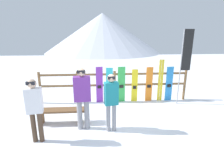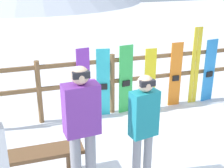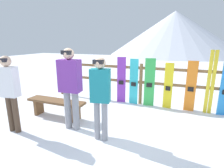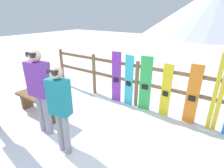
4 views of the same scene
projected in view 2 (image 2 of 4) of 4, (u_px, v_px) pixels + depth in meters
name	position (u px, v px, depth m)	size (l,w,h in m)	color
fence	(112.00, 79.00, 6.41)	(6.05, 0.10, 1.28)	brown
bench	(28.00, 160.00, 4.47)	(1.59, 0.36, 0.47)	brown
person_purple	(82.00, 121.00, 4.08)	(0.49, 0.30, 1.82)	gray
person_teal	(144.00, 123.00, 4.17)	(0.40, 0.27, 1.67)	gray
snowboard_purple	(84.00, 84.00, 6.20)	(0.27, 0.09, 1.47)	purple
snowboard_cyan	(103.00, 83.00, 6.32)	(0.27, 0.09, 1.43)	#2DBFCC
snowboard_green	(126.00, 80.00, 6.45)	(0.31, 0.09, 1.46)	green
snowboard_yellow	(150.00, 80.00, 6.62)	(0.25, 0.08, 1.35)	yellow
snowboard_orange	(175.00, 75.00, 6.77)	(0.27, 0.06, 1.44)	orange
ski_pair_yellow	(195.00, 66.00, 6.85)	(0.19, 0.02, 1.73)	yellow
snowboard_blue	(209.00, 71.00, 7.01)	(0.30, 0.09, 1.44)	#288CE0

